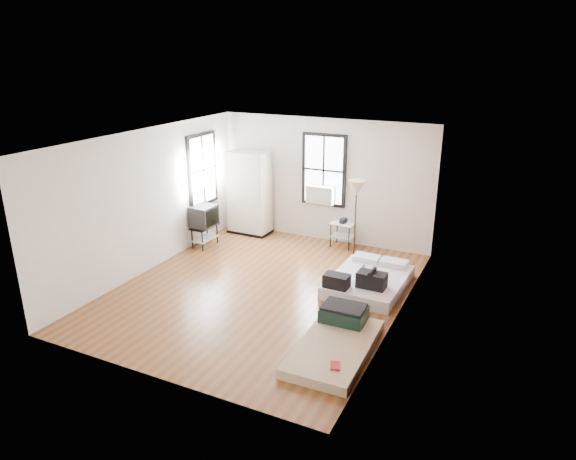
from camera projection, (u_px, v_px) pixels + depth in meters
The scene contains 8 objects.
ground at pixel (262, 289), 9.50m from camera, with size 6.00×6.00×0.00m, color brown.
room_shell at pixel (282, 196), 9.14m from camera, with size 5.02×6.02×2.80m.
mattress_main at pixel (368, 280), 9.51m from camera, with size 1.33×1.78×0.56m.
mattress_bare at pixel (337, 339), 7.65m from camera, with size 1.04×1.91×0.41m.
wardrobe at pixel (249, 193), 12.14m from camera, with size 1.01×0.59×1.98m.
side_table at pixel (343, 228), 11.42m from camera, with size 0.53×0.44×0.66m.
floor_lamp at pixel (356, 192), 10.36m from camera, with size 0.37×0.37×1.72m.
tv_stand at pixel (204, 218), 11.38m from camera, with size 0.49×0.68×0.94m.
Camera 1 is at (4.15, -7.54, 4.21)m, focal length 32.00 mm.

